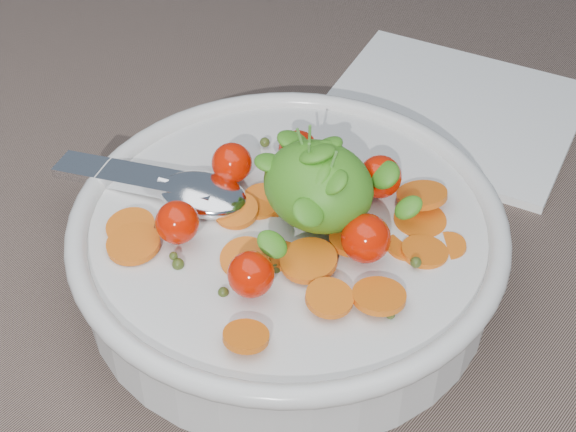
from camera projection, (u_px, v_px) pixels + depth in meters
The scene contains 3 objects.
ground at pixel (250, 277), 0.52m from camera, with size 6.00×6.00×0.00m, color #796357.
bowl at pixel (289, 244), 0.49m from camera, with size 0.26×0.24×0.10m.
napkin at pixel (450, 111), 0.63m from camera, with size 0.17×0.15×0.01m, color white.
Camera 1 is at (0.24, -0.26, 0.38)m, focal length 55.00 mm.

